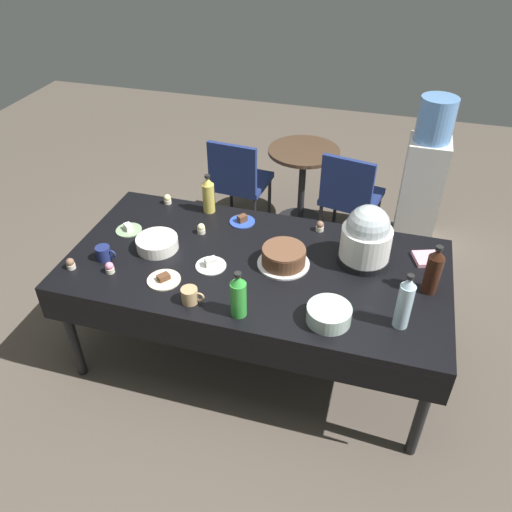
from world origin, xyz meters
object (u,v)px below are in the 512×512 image
(cupcake_mint, at_px, (70,264))
(soda_bottle_cola, at_px, (433,271))
(dessert_plate_cream, at_px, (164,279))
(cupcake_cocoa, at_px, (110,268))
(round_cafe_table, at_px, (303,173))
(water_cooler, at_px, (424,176))
(dessert_plate_sage, at_px, (129,229))
(soda_bottle_lime_soda, at_px, (238,296))
(coffee_mug_navy, at_px, (104,253))
(maroon_chair_right, at_px, (350,194))
(cupcake_rose, at_px, (201,229))
(frosted_layer_cake, at_px, (284,257))
(dessert_plate_white, at_px, (211,264))
(slow_cooker, at_px, (366,237))
(ceramic_snack_bowl, at_px, (157,243))
(soda_bottle_ginger_ale, at_px, (208,195))
(coffee_mug_tan, at_px, (190,295))
(cupcake_vanilla, at_px, (320,226))
(potluck_table, at_px, (256,271))
(dessert_plate_cobalt, at_px, (242,221))
(maroon_chair_left, at_px, (238,178))
(cupcake_berry, at_px, (167,199))
(soda_bottle_water, at_px, (405,303))
(glass_salad_bowl, at_px, (329,314))

(cupcake_mint, height_order, soda_bottle_cola, soda_bottle_cola)
(dessert_plate_cream, relative_size, cupcake_cocoa, 2.77)
(round_cafe_table, relative_size, water_cooler, 0.58)
(dessert_plate_sage, distance_m, soda_bottle_lime_soda, 1.05)
(coffee_mug_navy, bearing_deg, maroon_chair_right, 52.28)
(cupcake_rose, bearing_deg, soda_bottle_lime_soda, -54.94)
(maroon_chair_right, bearing_deg, round_cafe_table, 152.80)
(frosted_layer_cake, xyz_separation_m, round_cafe_table, (-0.21, 1.60, -0.31))
(dessert_plate_white, bearing_deg, slow_cooker, 19.09)
(ceramic_snack_bowl, relative_size, dessert_plate_sage, 1.53)
(soda_bottle_ginger_ale, bearing_deg, ceramic_snack_bowl, -107.53)
(slow_cooker, height_order, coffee_mug_tan, slow_cooker)
(cupcake_mint, bearing_deg, cupcake_cocoa, 6.90)
(cupcake_rose, height_order, round_cafe_table, cupcake_rose)
(cupcake_vanilla, relative_size, round_cafe_table, 0.09)
(potluck_table, relative_size, dessert_plate_cobalt, 13.34)
(dessert_plate_cream, distance_m, water_cooler, 2.42)
(cupcake_cocoa, height_order, water_cooler, water_cooler)
(coffee_mug_navy, bearing_deg, slow_cooker, 15.09)
(potluck_table, height_order, coffee_mug_navy, coffee_mug_navy)
(potluck_table, distance_m, maroon_chair_left, 1.53)
(ceramic_snack_bowl, height_order, round_cafe_table, ceramic_snack_bowl)
(water_cooler, bearing_deg, potluck_table, -119.09)
(water_cooler, bearing_deg, coffee_mug_tan, -119.26)
(water_cooler, bearing_deg, slow_cooker, -102.89)
(soda_bottle_lime_soda, xyz_separation_m, soda_bottle_cola, (0.93, 0.46, 0.01))
(ceramic_snack_bowl, height_order, cupcake_vanilla, ceramic_snack_bowl)
(ceramic_snack_bowl, bearing_deg, cupcake_vanilla, 26.88)
(dessert_plate_cobalt, relative_size, maroon_chair_right, 0.19)
(dessert_plate_sage, bearing_deg, cupcake_berry, 74.80)
(frosted_layer_cake, distance_m, soda_bottle_ginger_ale, 0.75)
(dessert_plate_cobalt, bearing_deg, cupcake_berry, 171.32)
(ceramic_snack_bowl, height_order, water_cooler, water_cooler)
(soda_bottle_ginger_ale, distance_m, maroon_chair_right, 1.32)
(soda_bottle_water, relative_size, round_cafe_table, 0.44)
(cupcake_rose, bearing_deg, maroon_chair_left, 96.72)
(coffee_mug_navy, bearing_deg, coffee_mug_tan, -18.71)
(potluck_table, xyz_separation_m, cupcake_vanilla, (0.29, 0.43, 0.09))
(dessert_plate_sage, distance_m, cupcake_berry, 0.39)
(potluck_table, bearing_deg, glass_salad_bowl, -36.63)
(coffee_mug_tan, bearing_deg, cupcake_vanilla, 57.87)
(soda_bottle_lime_soda, bearing_deg, coffee_mug_tan, 176.31)
(slow_cooker, height_order, cupcake_rose, slow_cooker)
(soda_bottle_water, xyz_separation_m, soda_bottle_ginger_ale, (-1.29, 0.75, -0.02))
(frosted_layer_cake, height_order, maroon_chair_right, frosted_layer_cake)
(soda_bottle_cola, bearing_deg, round_cafe_table, 122.28)
(cupcake_cocoa, distance_m, water_cooler, 2.63)
(potluck_table, relative_size, soda_bottle_water, 6.89)
(dessert_plate_cobalt, distance_m, soda_bottle_water, 1.25)
(dessert_plate_white, distance_m, coffee_mug_tan, 0.32)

